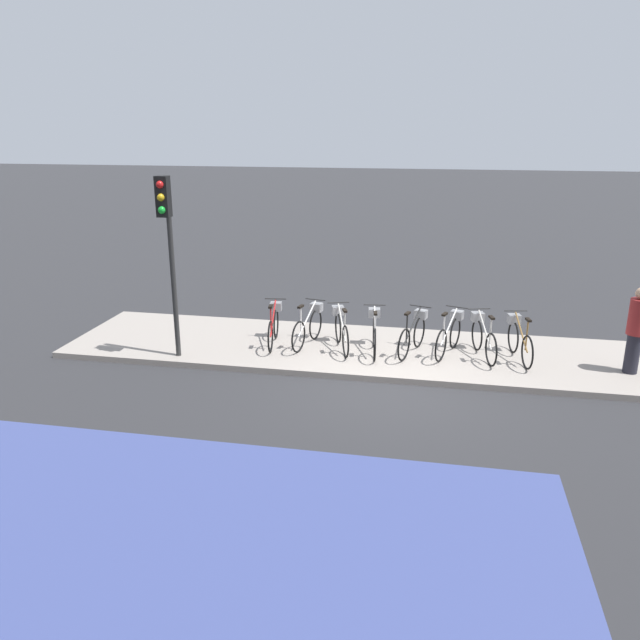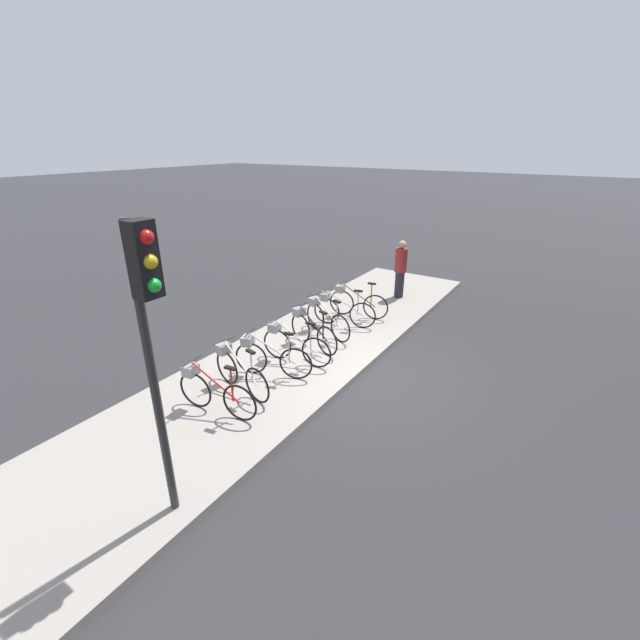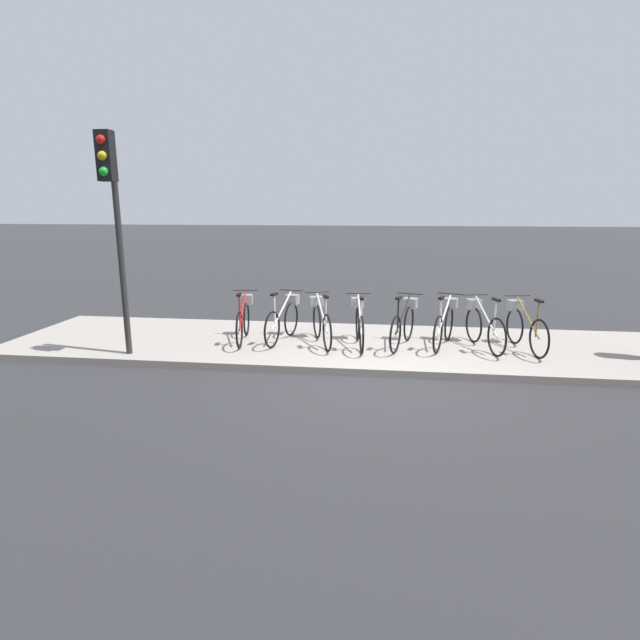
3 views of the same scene
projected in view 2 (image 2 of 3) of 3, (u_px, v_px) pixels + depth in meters
name	position (u px, v px, depth m)	size (l,w,h in m)	color
ground_plane	(360.00, 377.00, 8.50)	(120.00, 120.00, 0.00)	#2D2D30
sidewalk	(299.00, 355.00, 9.24)	(13.73, 3.01, 0.12)	#9E9389
parked_bicycle_0	(212.00, 390.00, 7.04)	(0.46, 1.55, 0.96)	black
parked_bicycle_1	(238.00, 369.00, 7.67)	(0.49, 1.53, 0.96)	black
parked_bicycle_2	(268.00, 356.00, 8.15)	(0.64, 1.49, 0.96)	black
parked_bicycle_3	(292.00, 343.00, 8.66)	(0.46, 1.55, 0.96)	black
parked_bicycle_4	(311.00, 329.00, 9.32)	(0.60, 1.50, 0.96)	black
parked_bicycle_5	(325.00, 317.00, 9.92)	(0.63, 1.49, 0.96)	black
parked_bicycle_6	(341.00, 309.00, 10.40)	(0.55, 1.52, 0.96)	black
parked_bicycle_7	(355.00, 301.00, 10.93)	(0.48, 1.54, 0.96)	black
pedestrian	(401.00, 268.00, 12.12)	(0.34, 0.34, 1.65)	#23232D
traffic_light	(149.00, 320.00, 4.30)	(0.24, 0.40, 3.57)	#2D2D2D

